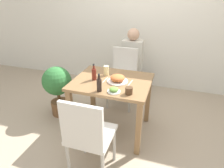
{
  "coord_description": "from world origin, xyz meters",
  "views": [
    {
      "loc": [
        0.69,
        -2.11,
        1.77
      ],
      "look_at": [
        0.0,
        0.0,
        0.69
      ],
      "focal_mm": 32.0,
      "sensor_mm": 36.0,
      "label": 1
    }
  ],
  "objects": [
    {
      "name": "chair_near",
      "position": [
        0.01,
        -0.77,
        0.53
      ],
      "size": [
        0.42,
        0.42,
        0.92
      ],
      "rotation": [
        0.0,
        0.0,
        3.14
      ],
      "color": "silver",
      "rests_on": "ground_plane"
    },
    {
      "name": "ground_plane",
      "position": [
        0.0,
        0.0,
        0.0
      ],
      "size": [
        16.0,
        16.0,
        0.0
      ],
      "primitive_type": "plane",
      "color": "tan"
    },
    {
      "name": "dining_table",
      "position": [
        0.0,
        0.0,
        0.62
      ],
      "size": [
        0.94,
        0.78,
        0.74
      ],
      "color": "olive",
      "rests_on": "ground_plane"
    },
    {
      "name": "condiment_bottle",
      "position": [
        -0.22,
        -0.05,
        0.82
      ],
      "size": [
        0.05,
        0.05,
        0.21
      ],
      "color": "maroon",
      "rests_on": "dining_table"
    },
    {
      "name": "sauce_bottle",
      "position": [
        -0.05,
        -0.31,
        0.82
      ],
      "size": [
        0.05,
        0.05,
        0.21
      ],
      "color": "black",
      "rests_on": "dining_table"
    },
    {
      "name": "chair_far",
      "position": [
        -0.05,
        0.73,
        0.53
      ],
      "size": [
        0.42,
        0.42,
        0.92
      ],
      "color": "silver",
      "rests_on": "ground_plane"
    },
    {
      "name": "spoon_utensil",
      "position": [
        0.23,
        -0.02,
        0.74
      ],
      "size": [
        0.03,
        0.2,
        0.0
      ],
      "rotation": [
        0.0,
        0.0,
        1.48
      ],
      "color": "silver",
      "rests_on": "dining_table"
    },
    {
      "name": "fork_utensil",
      "position": [
        -0.08,
        -0.02,
        0.74
      ],
      "size": [
        0.02,
        0.17,
        0.0
      ],
      "rotation": [
        0.0,
        0.0,
        1.51
      ],
      "color": "silver",
      "rests_on": "dining_table"
    },
    {
      "name": "side_plate",
      "position": [
        0.11,
        -0.28,
        0.76
      ],
      "size": [
        0.14,
        0.14,
        0.06
      ],
      "color": "white",
      "rests_on": "dining_table"
    },
    {
      "name": "juice_glass",
      "position": [
        -0.12,
        0.13,
        0.8
      ],
      "size": [
        0.07,
        0.07,
        0.12
      ],
      "color": "beige",
      "rests_on": "dining_table"
    },
    {
      "name": "wall_back",
      "position": [
        0.0,
        1.56,
        1.3
      ],
      "size": [
        8.0,
        0.05,
        2.6
      ],
      "color": "silver",
      "rests_on": "ground_plane"
    },
    {
      "name": "person_figure",
      "position": [
        0.0,
        1.13,
        0.58
      ],
      "size": [
        0.34,
        0.22,
        1.17
      ],
      "color": "#2D3347",
      "rests_on": "ground_plane"
    },
    {
      "name": "food_plate",
      "position": [
        0.07,
        -0.02,
        0.78
      ],
      "size": [
        0.25,
        0.25,
        0.09
      ],
      "color": "white",
      "rests_on": "dining_table"
    },
    {
      "name": "potted_plant_left",
      "position": [
        -0.87,
        0.11,
        0.48
      ],
      "size": [
        0.42,
        0.42,
        0.76
      ],
      "color": "brown",
      "rests_on": "ground_plane"
    },
    {
      "name": "drink_cup",
      "position": [
        0.28,
        -0.27,
        0.78
      ],
      "size": [
        0.08,
        0.08,
        0.08
      ],
      "color": "#4C331E",
      "rests_on": "dining_table"
    }
  ]
}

